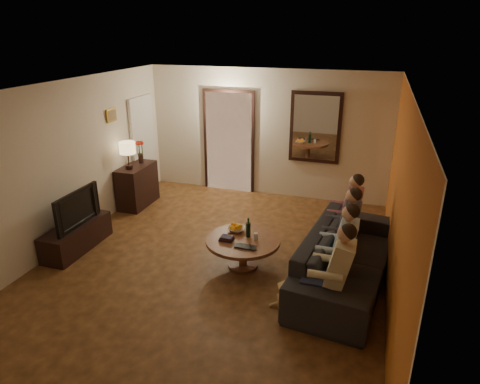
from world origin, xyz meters
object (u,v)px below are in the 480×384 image
(tv_stand, at_px, (77,236))
(person_b, at_px, (338,253))
(dresser, at_px, (137,185))
(sofa, at_px, (347,257))
(person_c, at_px, (343,233))
(wine_bottle, at_px, (248,227))
(table_lamp, at_px, (128,155))
(dog, at_px, (298,288))
(tv, at_px, (72,208))
(bowl, at_px, (236,229))
(laptop, at_px, (244,248))
(person_a, at_px, (333,277))
(coffee_table, at_px, (243,253))
(person_d, at_px, (346,216))

(tv_stand, relative_size, person_b, 1.06)
(dresser, height_order, tv_stand, dresser)
(sofa, distance_m, person_c, 0.38)
(person_c, relative_size, wine_bottle, 3.87)
(table_lamp, height_order, dog, table_lamp)
(sofa, xyz_separation_m, dog, (-0.53, -0.78, -0.10))
(tv, relative_size, person_b, 0.83)
(tv_stand, distance_m, person_b, 4.10)
(tv_stand, relative_size, bowl, 4.92)
(laptop, bearing_deg, dog, -25.51)
(person_a, relative_size, laptop, 3.65)
(person_a, bearing_deg, bowl, 145.39)
(sofa, bearing_deg, person_c, 25.89)
(dresser, bearing_deg, table_lamp, -90.00)
(table_lamp, distance_m, tv, 1.73)
(table_lamp, distance_m, person_b, 4.44)
(tv_stand, height_order, person_a, person_a)
(tv_stand, bearing_deg, dog, -6.98)
(wine_bottle, bearing_deg, bowl, 152.45)
(table_lamp, height_order, sofa, table_lamp)
(person_b, relative_size, dog, 2.14)
(person_a, bearing_deg, table_lamp, 151.05)
(table_lamp, bearing_deg, tv, -90.00)
(tv, distance_m, coffee_table, 2.76)
(tv_stand, distance_m, person_c, 4.15)
(tv_stand, xyz_separation_m, laptop, (2.80, 0.01, 0.25))
(person_d, height_order, dog, person_d)
(coffee_table, bearing_deg, dog, -37.56)
(coffee_table, distance_m, laptop, 0.38)
(person_c, xyz_separation_m, coffee_table, (-1.38, -0.34, -0.38))
(dresser, xyz_separation_m, tv_stand, (0.00, -1.91, -0.20))
(tv_stand, xyz_separation_m, person_a, (4.09, -0.57, 0.39))
(dresser, bearing_deg, sofa, -20.68)
(dresser, xyz_separation_m, dog, (3.66, -2.36, -0.13))
(person_a, xyz_separation_m, bowl, (-1.56, 1.08, -0.12))
(table_lamp, relative_size, person_c, 0.45)
(tv_stand, xyz_separation_m, bowl, (2.52, 0.51, 0.27))
(dresser, bearing_deg, dog, -32.78)
(person_c, bearing_deg, tv_stand, -171.26)
(table_lamp, bearing_deg, person_d, -6.42)
(dresser, relative_size, person_b, 0.77)
(person_d, height_order, coffee_table, person_d)
(dog, bearing_deg, person_a, -37.21)
(wine_bottle, height_order, laptop, wine_bottle)
(person_d, bearing_deg, sofa, -83.66)
(dog, bearing_deg, person_c, 47.25)
(person_c, xyz_separation_m, wine_bottle, (-1.33, -0.24, 0.01))
(bowl, bearing_deg, sofa, -6.14)
(tv_stand, distance_m, laptop, 2.81)
(dresser, bearing_deg, person_a, -31.26)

